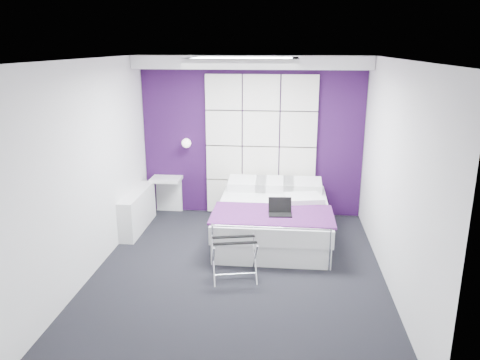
% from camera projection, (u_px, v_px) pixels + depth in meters
% --- Properties ---
extents(floor, '(4.40, 4.40, 0.00)m').
position_uv_depth(floor, '(238.00, 273.00, 5.87)').
color(floor, black).
rests_on(floor, ground).
extents(ceiling, '(4.40, 4.40, 0.00)m').
position_uv_depth(ceiling, '(238.00, 59.00, 5.14)').
color(ceiling, white).
rests_on(ceiling, wall_back).
extents(wall_back, '(3.60, 0.00, 3.60)m').
position_uv_depth(wall_back, '(252.00, 137.00, 7.61)').
color(wall_back, white).
rests_on(wall_back, floor).
extents(wall_left, '(0.00, 4.40, 4.40)m').
position_uv_depth(wall_left, '(91.00, 169.00, 5.68)').
color(wall_left, white).
rests_on(wall_left, floor).
extents(wall_right, '(0.00, 4.40, 4.40)m').
position_uv_depth(wall_right, '(395.00, 177.00, 5.34)').
color(wall_right, white).
rests_on(wall_right, floor).
extents(accent_wall, '(3.58, 0.02, 2.58)m').
position_uv_depth(accent_wall, '(252.00, 137.00, 7.60)').
color(accent_wall, '#2C0D3C').
rests_on(accent_wall, wall_back).
extents(soffit, '(3.58, 0.50, 0.20)m').
position_uv_depth(soffit, '(251.00, 62.00, 7.04)').
color(soffit, white).
rests_on(soffit, wall_back).
extents(headboard, '(1.80, 0.08, 2.30)m').
position_uv_depth(headboard, '(261.00, 146.00, 7.57)').
color(headboard, silver).
rests_on(headboard, wall_back).
extents(skylight, '(1.36, 0.86, 0.12)m').
position_uv_depth(skylight, '(243.00, 62.00, 5.73)').
color(skylight, white).
rests_on(skylight, ceiling).
extents(wall_lamp, '(0.15, 0.15, 0.15)m').
position_uv_depth(wall_lamp, '(187.00, 143.00, 7.60)').
color(wall_lamp, white).
rests_on(wall_lamp, wall_back).
extents(radiator, '(0.22, 1.20, 0.60)m').
position_uv_depth(radiator, '(138.00, 210.00, 7.19)').
color(radiator, white).
rests_on(radiator, floor).
extents(bed, '(1.64, 1.98, 0.70)m').
position_uv_depth(bed, '(273.00, 219.00, 6.85)').
color(bed, white).
rests_on(bed, floor).
extents(nightstand, '(0.49, 0.38, 0.05)m').
position_uv_depth(nightstand, '(166.00, 179.00, 7.77)').
color(nightstand, white).
rests_on(nightstand, wall_back).
extents(luggage_rack, '(0.52, 0.38, 0.51)m').
position_uv_depth(luggage_rack, '(234.00, 259.00, 5.65)').
color(luggage_rack, silver).
rests_on(luggage_rack, floor).
extents(laptop, '(0.31, 0.22, 0.22)m').
position_uv_depth(laptop, '(280.00, 210.00, 6.28)').
color(laptop, black).
rests_on(laptop, bed).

